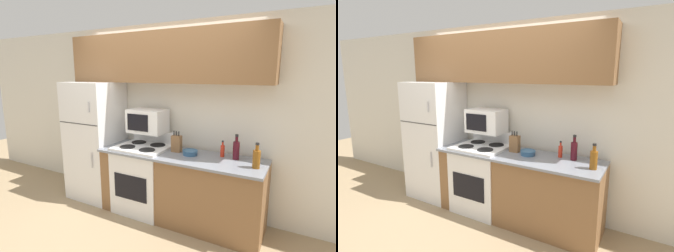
% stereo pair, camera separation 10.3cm
% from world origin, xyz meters
% --- Properties ---
extents(ground_plane, '(12.00, 12.00, 0.00)m').
position_xyz_m(ground_plane, '(0.00, 0.00, 0.00)').
color(ground_plane, tan).
extents(wall_back, '(8.00, 0.05, 2.55)m').
position_xyz_m(wall_back, '(0.00, 0.69, 1.27)').
color(wall_back, silver).
rests_on(wall_back, ground_plane).
extents(lower_cabinets, '(2.12, 0.65, 0.89)m').
position_xyz_m(lower_cabinets, '(0.37, 0.31, 0.44)').
color(lower_cabinets, brown).
rests_on(lower_cabinets, ground_plane).
extents(refrigerator, '(0.74, 0.68, 1.76)m').
position_xyz_m(refrigerator, '(-1.06, 0.33, 0.88)').
color(refrigerator, white).
rests_on(refrigerator, ground_plane).
extents(upper_cabinets, '(2.86, 0.32, 0.65)m').
position_xyz_m(upper_cabinets, '(0.00, 0.50, 2.08)').
color(upper_cabinets, brown).
rests_on(upper_cabinets, refrigerator).
extents(stove, '(0.69, 0.63, 1.08)m').
position_xyz_m(stove, '(-0.18, 0.29, 0.47)').
color(stove, white).
rests_on(stove, ground_plane).
extents(microwave, '(0.51, 0.34, 0.32)m').
position_xyz_m(microwave, '(-0.18, 0.42, 1.24)').
color(microwave, white).
rests_on(microwave, stove).
extents(knife_block, '(0.12, 0.09, 0.27)m').
position_xyz_m(knife_block, '(0.29, 0.38, 0.99)').
color(knife_block, brown).
rests_on(knife_block, lower_cabinets).
extents(bowl, '(0.19, 0.19, 0.06)m').
position_xyz_m(bowl, '(0.50, 0.33, 0.92)').
color(bowl, '#335B84').
rests_on(bowl, lower_cabinets).
extents(bottle_whiskey, '(0.08, 0.08, 0.28)m').
position_xyz_m(bottle_whiskey, '(1.31, 0.24, 1.00)').
color(bottle_whiskey, brown).
rests_on(bottle_whiskey, lower_cabinets).
extents(bottle_hot_sauce, '(0.05, 0.05, 0.20)m').
position_xyz_m(bottle_hot_sauce, '(0.87, 0.45, 0.96)').
color(bottle_hot_sauce, red).
rests_on(bottle_hot_sauce, lower_cabinets).
extents(bottle_wine_red, '(0.08, 0.08, 0.30)m').
position_xyz_m(bottle_wine_red, '(1.04, 0.43, 1.00)').
color(bottle_wine_red, '#470F19').
rests_on(bottle_wine_red, lower_cabinets).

